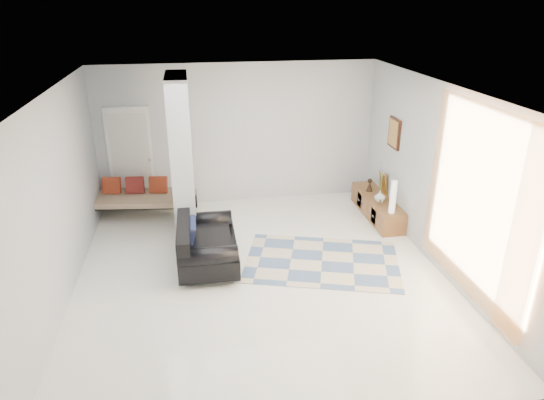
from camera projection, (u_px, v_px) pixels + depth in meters
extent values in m
plane|color=white|center=(261.00, 274.00, 7.45)|extent=(6.00, 6.00, 0.00)
plane|color=white|center=(259.00, 90.00, 6.37)|extent=(6.00, 6.00, 0.00)
plane|color=silver|center=(238.00, 135.00, 9.64)|extent=(6.00, 0.00, 6.00)
plane|color=silver|center=(311.00, 315.00, 4.19)|extent=(6.00, 0.00, 6.00)
plane|color=silver|center=(57.00, 202.00, 6.48)|extent=(0.00, 6.00, 6.00)
plane|color=silver|center=(439.00, 178.00, 7.34)|extent=(0.00, 6.00, 6.00)
cube|color=#ABB1B3|center=(182.00, 159.00, 8.19)|extent=(0.35, 1.20, 2.80)
cube|color=white|center=(131.00, 159.00, 9.42)|extent=(0.85, 0.06, 2.04)
plane|color=#F89A41|center=(477.00, 205.00, 6.26)|extent=(0.00, 2.55, 2.55)
cube|color=#36190E|center=(394.00, 133.00, 8.78)|extent=(0.04, 0.45, 0.55)
cube|color=brown|center=(377.00, 207.00, 9.31)|extent=(0.45, 1.75, 0.40)
cube|color=#36190E|center=(374.00, 216.00, 8.93)|extent=(0.02, 0.23, 0.28)
cube|color=#36190E|center=(360.00, 200.00, 9.63)|extent=(0.02, 0.23, 0.28)
cube|color=#BD8E37|center=(383.00, 183.00, 9.41)|extent=(0.09, 0.32, 0.40)
cube|color=silver|center=(381.00, 203.00, 8.84)|extent=(0.04, 0.10, 0.12)
cylinder|color=silver|center=(186.00, 284.00, 7.09)|extent=(0.05, 0.05, 0.10)
cylinder|color=silver|center=(187.00, 244.00, 8.24)|extent=(0.05, 0.05, 0.10)
cylinder|color=silver|center=(234.00, 280.00, 7.19)|extent=(0.05, 0.05, 0.10)
cylinder|color=silver|center=(228.00, 241.00, 8.34)|extent=(0.05, 0.05, 0.10)
cube|color=black|center=(208.00, 250.00, 7.64)|extent=(0.92, 1.51, 0.30)
cube|color=black|center=(184.00, 233.00, 7.46)|extent=(0.22, 1.50, 0.36)
cylinder|color=black|center=(209.00, 256.00, 6.98)|extent=(0.86, 0.29, 0.28)
cylinder|color=black|center=(206.00, 220.00, 8.12)|extent=(0.86, 0.29, 0.28)
cube|color=black|center=(192.00, 231.00, 7.47)|extent=(0.15, 0.55, 0.31)
cylinder|color=black|center=(88.00, 217.00, 8.91)|extent=(0.04, 0.04, 0.40)
cylinder|color=black|center=(192.00, 215.00, 8.98)|extent=(0.04, 0.04, 0.40)
cylinder|color=black|center=(100.00, 200.00, 9.63)|extent=(0.04, 0.04, 0.40)
cylinder|color=black|center=(196.00, 198.00, 9.71)|extent=(0.04, 0.04, 0.40)
cube|color=beige|center=(143.00, 198.00, 9.24)|extent=(2.01, 1.05, 0.12)
cube|color=maroon|center=(112.00, 185.00, 9.27)|extent=(0.36, 0.21, 0.33)
cube|color=maroon|center=(135.00, 185.00, 9.28)|extent=(0.36, 0.21, 0.33)
cube|color=maroon|center=(158.00, 185.00, 9.30)|extent=(0.36, 0.21, 0.33)
cube|color=#C4B696|center=(322.00, 261.00, 7.79)|extent=(2.79, 2.25, 0.01)
cylinder|color=white|center=(393.00, 197.00, 8.48)|extent=(0.11, 0.11, 0.59)
imported|color=silver|center=(380.00, 196.00, 9.01)|extent=(0.21, 0.21, 0.21)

